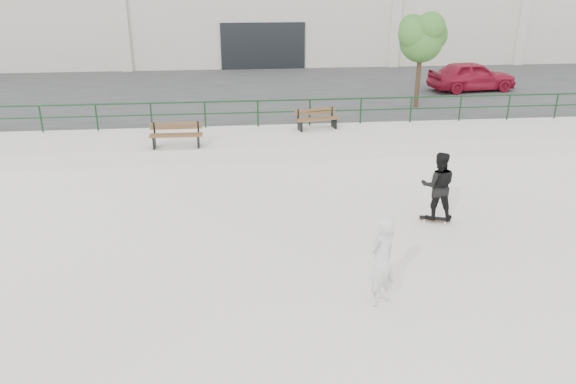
{
  "coord_description": "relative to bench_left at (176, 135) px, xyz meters",
  "views": [
    {
      "loc": [
        -1.98,
        -10.19,
        6.19
      ],
      "look_at": [
        -0.74,
        2.0,
        1.28
      ],
      "focal_mm": 35.0,
      "sensor_mm": 36.0,
      "label": 1
    }
  ],
  "objects": [
    {
      "name": "ground",
      "position": [
        3.9,
        -8.46,
        -0.91
      ],
      "size": [
        120.0,
        120.0,
        0.0
      ],
      "primitive_type": "plane",
      "color": "beige",
      "rests_on": "ground"
    },
    {
      "name": "bench_left",
      "position": [
        0.0,
        0.0,
        0.0
      ],
      "size": [
        1.78,
        0.53,
        0.82
      ],
      "rotation": [
        0.0,
        0.0,
        -0.0
      ],
      "color": "#4E301A",
      "rests_on": "ledge"
    },
    {
      "name": "railing",
      "position": [
        3.9,
        2.34,
        0.34
      ],
      "size": [
        28.0,
        0.06,
        1.03
      ],
      "color": "#14371B",
      "rests_on": "ledge"
    },
    {
      "name": "bench_right",
      "position": [
        5.08,
        1.77,
        -0.03
      ],
      "size": [
        1.71,
        0.81,
        0.76
      ],
      "rotation": [
        0.0,
        0.0,
        0.21
      ],
      "color": "#4E301A",
      "rests_on": "ledge"
    },
    {
      "name": "seated_skater",
      "position": [
        4.67,
        -9.35,
        0.04
      ],
      "size": [
        0.83,
        0.76,
        1.89
      ],
      "primitive_type": "imported",
      "rotation": [
        0.0,
        0.0,
        3.72
      ],
      "color": "silver",
      "rests_on": "ground"
    },
    {
      "name": "tree",
      "position": [
        9.98,
        4.92,
        2.62
      ],
      "size": [
        2.27,
        2.02,
        4.04
      ],
      "color": "#4B3925",
      "rests_on": "parking_strip"
    },
    {
      "name": "ledge",
      "position": [
        3.9,
        1.04,
        -0.66
      ],
      "size": [
        30.0,
        3.0,
        0.5
      ],
      "primitive_type": "cube",
      "color": "beige",
      "rests_on": "ground"
    },
    {
      "name": "skateboard",
      "position": [
        7.09,
        -5.74,
        -0.83
      ],
      "size": [
        0.8,
        0.44,
        0.09
      ],
      "rotation": [
        0.0,
        0.0,
        -0.32
      ],
      "color": "black",
      "rests_on": "ground"
    },
    {
      "name": "red_car",
      "position": [
        13.75,
        8.05,
        0.32
      ],
      "size": [
        4.43,
        2.18,
        1.45
      ],
      "primitive_type": "imported",
      "rotation": [
        0.0,
        0.0,
        1.68
      ],
      "color": "maroon",
      "rests_on": "parking_strip"
    },
    {
      "name": "parking_strip",
      "position": [
        3.9,
        9.54,
        -0.66
      ],
      "size": [
        60.0,
        14.0,
        0.5
      ],
      "primitive_type": "cube",
      "color": "#313131",
      "rests_on": "ground"
    },
    {
      "name": "standing_skater",
      "position": [
        7.09,
        -5.74,
        0.09
      ],
      "size": [
        1.01,
        0.87,
        1.8
      ],
      "primitive_type": "imported",
      "rotation": [
        0.0,
        0.0,
        2.9
      ],
      "color": "black",
      "rests_on": "skateboard"
    }
  ]
}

